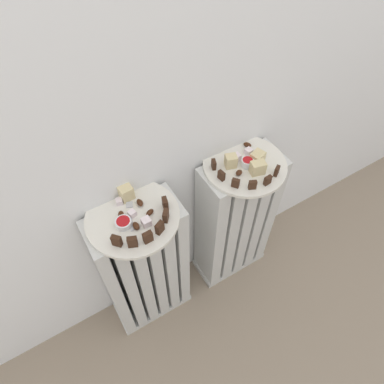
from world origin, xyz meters
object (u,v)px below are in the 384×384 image
Objects in this scene: plate_right at (245,165)px; fork at (130,214)px; jam_bowl_right at (247,162)px; plate_left at (133,217)px; jam_bowl_left at (123,223)px; radiator_left at (145,269)px; radiator_right at (235,222)px.

fork reaches higher than plate_right.
jam_bowl_right is at bearing -2.61° from fork.
jam_bowl_left is (-0.03, -0.02, 0.02)m from plate_left.
radiator_left is 0.41m from radiator_right.
fork reaches higher than radiator_right.
jam_bowl_right is at bearing -86.33° from radiator_right.
radiator_left is at bearing 178.63° from jam_bowl_right.
radiator_left is 0.55m from jam_bowl_right.
plate_left reaches higher than radiator_left.
jam_bowl_right is at bearing -86.33° from plate_right.
plate_right is at bearing 93.67° from jam_bowl_right.
radiator_right is at bearing -1.24° from fork.
plate_right reaches higher than radiator_left.
radiator_left is 2.38× the size of plate_left.
jam_bowl_left reaches higher than plate_right.
jam_bowl_left is (-0.44, -0.02, 0.02)m from plate_right.
plate_left is at bearing 26.64° from jam_bowl_left.
radiator_right is at bearing 93.67° from jam_bowl_right.
fork reaches higher than radiator_left.
plate_right is 5.93× the size of jam_bowl_left.
plate_left reaches higher than radiator_right.
jam_bowl_left is at bearing -153.36° from radiator_left.
jam_bowl_left is 0.45m from jam_bowl_right.
jam_bowl_left is at bearing -153.36° from plate_left.
plate_right is 6.93× the size of jam_bowl_right.
jam_bowl_left is 0.04m from fork.
plate_right reaches higher than radiator_right.
plate_left is at bearing 178.63° from jam_bowl_right.
plate_left is 1.00× the size of plate_right.
jam_bowl_left reaches higher than plate_left.
radiator_left is 0.37m from jam_bowl_left.
plate_left is (0.00, -0.00, 0.35)m from radiator_left.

